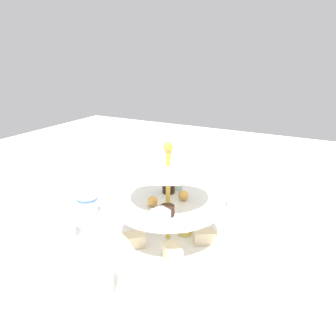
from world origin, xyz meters
TOP-DOWN VIEW (x-y plane):
  - ground_plane at (0.00, 0.00)m, footprint 2.40×2.40m
  - tiered_serving_stand at (0.00, -0.00)m, footprint 0.29×0.29m
  - water_glass_tall_right at (0.23, -0.10)m, footprint 0.07×0.07m
  - water_glass_short_left at (-0.11, 0.23)m, footprint 0.06×0.06m
  - teacup_with_saucer at (0.03, 0.26)m, footprint 0.09×0.09m
  - butter_knife_left at (-0.08, -0.29)m, footprint 0.17×0.05m
  - butter_knife_right at (0.24, 0.19)m, footprint 0.09×0.16m
  - water_glass_mid_back at (-0.23, 0.03)m, footprint 0.06×0.06m

SIDE VIEW (x-z plane):
  - ground_plane at x=0.00m, z-range 0.00..0.00m
  - butter_knife_left at x=-0.08m, z-range 0.00..0.00m
  - butter_knife_right at x=0.24m, z-range 0.00..0.00m
  - teacup_with_saucer at x=0.03m, z-range 0.00..0.05m
  - water_glass_short_left at x=-0.11m, z-range 0.00..0.08m
  - water_glass_mid_back at x=-0.23m, z-range 0.00..0.09m
  - water_glass_tall_right at x=0.23m, z-range 0.00..0.11m
  - tiered_serving_stand at x=0.00m, z-range -0.05..0.20m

